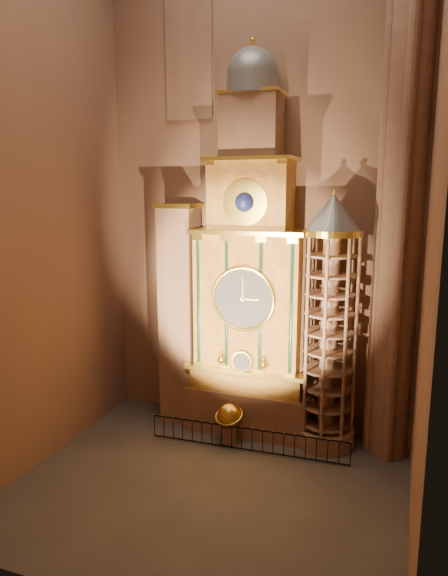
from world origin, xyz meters
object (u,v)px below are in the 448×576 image
at_px(portrait_tower, 180,314).
at_px(celestial_globe, 229,420).
at_px(iron_railing, 247,439).
at_px(astronomical_clock, 250,286).
at_px(stair_turret, 329,326).

height_order(portrait_tower, celestial_globe, portrait_tower).
bearing_deg(celestial_globe, iron_railing, -25.81).
height_order(astronomical_clock, iron_railing, astronomical_clock).
relative_size(celestial_globe, iron_railing, 0.21).
height_order(portrait_tower, iron_railing, portrait_tower).
bearing_deg(astronomical_clock, iron_railing, -74.98).
xyz_separation_m(portrait_tower, celestial_globe, (2.98, -1.59, -4.09)).
bearing_deg(portrait_tower, stair_turret, -2.33).
bearing_deg(iron_railing, stair_turret, 30.97).
relative_size(portrait_tower, iron_railing, 1.21).
bearing_deg(stair_turret, iron_railing, -149.03).
bearing_deg(portrait_tower, iron_railing, -27.49).
bearing_deg(iron_railing, astronomical_clock, 105.02).
relative_size(stair_turret, iron_railing, 1.28).
distance_m(portrait_tower, iron_railing, 6.40).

